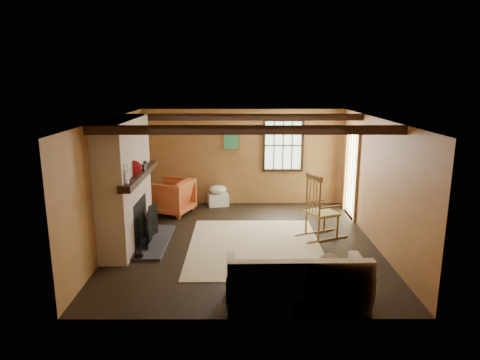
{
  "coord_description": "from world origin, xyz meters",
  "views": [
    {
      "loc": [
        -0.1,
        -7.84,
        3.08
      ],
      "look_at": [
        -0.08,
        0.4,
        1.16
      ],
      "focal_mm": 32.0,
      "sensor_mm": 36.0,
      "label": 1
    }
  ],
  "objects_px": {
    "fireplace": "(127,188)",
    "armchair": "(171,197)",
    "laundry_basket": "(218,200)",
    "sofa": "(297,286)",
    "rocking_chair": "(320,211)"
  },
  "relations": [
    {
      "from": "rocking_chair",
      "to": "sofa",
      "type": "bearing_deg",
      "value": 139.24
    },
    {
      "from": "laundry_basket",
      "to": "armchair",
      "type": "height_order",
      "value": "armchair"
    },
    {
      "from": "sofa",
      "to": "laundry_basket",
      "type": "bearing_deg",
      "value": 103.79
    },
    {
      "from": "rocking_chair",
      "to": "armchair",
      "type": "distance_m",
      "value": 3.59
    },
    {
      "from": "laundry_basket",
      "to": "fireplace",
      "type": "bearing_deg",
      "value": -121.97
    },
    {
      "from": "rocking_chair",
      "to": "fireplace",
      "type": "bearing_deg",
      "value": 70.57
    },
    {
      "from": "fireplace",
      "to": "laundry_basket",
      "type": "xyz_separation_m",
      "value": [
        1.59,
        2.55,
        -0.95
      ]
    },
    {
      "from": "fireplace",
      "to": "armchair",
      "type": "xyz_separation_m",
      "value": [
        0.53,
        1.88,
        -0.69
      ]
    },
    {
      "from": "armchair",
      "to": "rocking_chair",
      "type": "bearing_deg",
      "value": 84.03
    },
    {
      "from": "rocking_chair",
      "to": "armchair",
      "type": "relative_size",
      "value": 1.44
    },
    {
      "from": "sofa",
      "to": "armchair",
      "type": "xyz_separation_m",
      "value": [
        -2.41,
        4.25,
        0.13
      ]
    },
    {
      "from": "laundry_basket",
      "to": "sofa",
      "type": "bearing_deg",
      "value": -74.73
    },
    {
      "from": "rocking_chair",
      "to": "laundry_basket",
      "type": "height_order",
      "value": "rocking_chair"
    },
    {
      "from": "fireplace",
      "to": "laundry_basket",
      "type": "distance_m",
      "value": 3.16
    },
    {
      "from": "fireplace",
      "to": "laundry_basket",
      "type": "relative_size",
      "value": 4.8
    }
  ]
}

